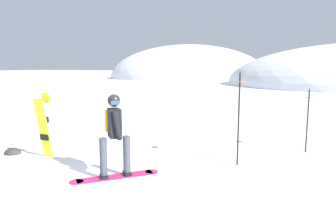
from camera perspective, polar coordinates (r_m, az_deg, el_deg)
name	(u,v)px	position (r m, az deg, el deg)	size (l,w,h in m)	color
ground_plane	(94,186)	(6.17, -13.62, -13.59)	(300.00, 300.00, 0.00)	white
ridge_peak_far	(188,78)	(60.63, 3.67, 5.93)	(30.62, 27.56, 12.88)	white
snowboarder_main	(114,133)	(6.31, -9.93, -4.28)	(1.39, 1.37, 1.71)	#D11E5B
spare_snowboard	(44,125)	(8.12, -22.05, -2.62)	(0.28, 0.31, 1.64)	yellow
piste_marker_near	(239,112)	(7.12, 13.03, -0.37)	(0.20, 0.20, 2.18)	black
piste_marker_far	(308,116)	(8.81, 24.55, -0.95)	(0.20, 0.20, 1.71)	black
rock_mid	(13,154)	(9.05, -26.89, -7.25)	(0.45, 0.38, 0.31)	#383333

